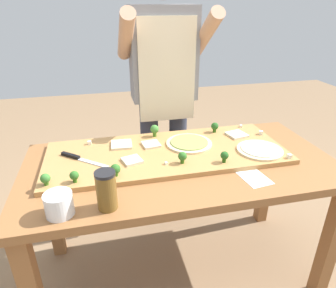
# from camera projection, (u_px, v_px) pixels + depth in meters

# --- Properties ---
(ground_plane) EXTENTS (8.00, 8.00, 0.00)m
(ground_plane) POSITION_uv_depth(u_px,v_px,m) (179.00, 269.00, 1.81)
(ground_plane) COLOR #896B4C
(prep_table) EXTENTS (1.54, 0.76, 0.74)m
(prep_table) POSITION_uv_depth(u_px,v_px,m) (181.00, 180.00, 1.54)
(prep_table) COLOR brown
(prep_table) RESTS_ON ground
(cutting_board) EXTENTS (1.22, 0.49, 0.02)m
(cutting_board) POSITION_uv_depth(u_px,v_px,m) (167.00, 153.00, 1.55)
(cutting_board) COLOR #B27F47
(cutting_board) RESTS_ON prep_table
(chefs_knife) EXTENTS (0.23, 0.20, 0.02)m
(chefs_knife) POSITION_uv_depth(u_px,v_px,m) (78.00, 158.00, 1.46)
(chefs_knife) COLOR #B7BABF
(chefs_knife) RESTS_ON cutting_board
(pizza_whole_pesto_green) EXTENTS (0.25, 0.25, 0.02)m
(pizza_whole_pesto_green) POSITION_uv_depth(u_px,v_px,m) (189.00, 143.00, 1.61)
(pizza_whole_pesto_green) COLOR beige
(pizza_whole_pesto_green) RESTS_ON cutting_board
(pizza_whole_white_garlic) EXTENTS (0.23, 0.23, 0.02)m
(pizza_whole_white_garlic) POSITION_uv_depth(u_px,v_px,m) (260.00, 150.00, 1.54)
(pizza_whole_white_garlic) COLOR beige
(pizza_whole_white_garlic) RESTS_ON cutting_board
(pizza_slice_center) EXTENTS (0.12, 0.12, 0.01)m
(pizza_slice_center) POSITION_uv_depth(u_px,v_px,m) (237.00, 135.00, 1.72)
(pizza_slice_center) COLOR beige
(pizza_slice_center) RESTS_ON cutting_board
(pizza_slice_near_right) EXTENTS (0.11, 0.11, 0.01)m
(pizza_slice_near_right) POSITION_uv_depth(u_px,v_px,m) (132.00, 160.00, 1.44)
(pizza_slice_near_right) COLOR beige
(pizza_slice_near_right) RESTS_ON cutting_board
(pizza_slice_near_left) EXTENTS (0.11, 0.11, 0.01)m
(pizza_slice_near_left) POSITION_uv_depth(u_px,v_px,m) (122.00, 144.00, 1.60)
(pizza_slice_near_left) COLOR beige
(pizza_slice_near_left) RESTS_ON cutting_board
(pizza_slice_far_right) EXTENTS (0.10, 0.10, 0.01)m
(pizza_slice_far_right) POSITION_uv_depth(u_px,v_px,m) (151.00, 144.00, 1.60)
(pizza_slice_far_right) COLOR beige
(pizza_slice_far_right) RESTS_ON cutting_board
(broccoli_floret_front_mid) EXTENTS (0.05, 0.05, 0.06)m
(broccoli_floret_front_mid) POSITION_uv_depth(u_px,v_px,m) (115.00, 169.00, 1.31)
(broccoli_floret_front_mid) COLOR #366618
(broccoli_floret_front_mid) RESTS_ON cutting_board
(broccoli_floret_center_left) EXTENTS (0.04, 0.04, 0.05)m
(broccoli_floret_center_left) POSITION_uv_depth(u_px,v_px,m) (45.00, 179.00, 1.25)
(broccoli_floret_center_left) COLOR #3F7220
(broccoli_floret_center_left) RESTS_ON cutting_board
(broccoli_floret_back_left) EXTENTS (0.04, 0.04, 0.06)m
(broccoli_floret_back_left) POSITION_uv_depth(u_px,v_px,m) (225.00, 156.00, 1.42)
(broccoli_floret_back_left) COLOR #2C5915
(broccoli_floret_back_left) RESTS_ON cutting_board
(broccoli_floret_center_right) EXTENTS (0.04, 0.04, 0.06)m
(broccoli_floret_center_right) POSITION_uv_depth(u_px,v_px,m) (215.00, 127.00, 1.75)
(broccoli_floret_center_right) COLOR #2C5915
(broccoli_floret_center_right) RESTS_ON cutting_board
(broccoli_floret_back_right) EXTENTS (0.05, 0.05, 0.07)m
(broccoli_floret_back_right) POSITION_uv_depth(u_px,v_px,m) (155.00, 130.00, 1.69)
(broccoli_floret_back_right) COLOR #487A23
(broccoli_floret_back_right) RESTS_ON cutting_board
(broccoli_floret_front_right) EXTENTS (0.04, 0.04, 0.06)m
(broccoli_floret_front_right) POSITION_uv_depth(u_px,v_px,m) (183.00, 157.00, 1.41)
(broccoli_floret_front_right) COLOR #366618
(broccoli_floret_front_right) RESTS_ON cutting_board
(broccoli_floret_back_mid) EXTENTS (0.04, 0.04, 0.05)m
(broccoli_floret_back_mid) POSITION_uv_depth(u_px,v_px,m) (74.00, 176.00, 1.27)
(broccoli_floret_back_mid) COLOR #366618
(broccoli_floret_back_mid) RESTS_ON cutting_board
(cheese_crumble_a) EXTENTS (0.03, 0.03, 0.02)m
(cheese_crumble_a) POSITION_uv_depth(u_px,v_px,m) (261.00, 133.00, 1.73)
(cheese_crumble_a) COLOR silver
(cheese_crumble_a) RESTS_ON cutting_board
(cheese_crumble_b) EXTENTS (0.02, 0.02, 0.02)m
(cheese_crumble_b) POSITION_uv_depth(u_px,v_px,m) (289.00, 156.00, 1.47)
(cheese_crumble_b) COLOR silver
(cheese_crumble_b) RESTS_ON cutting_board
(cheese_crumble_c) EXTENTS (0.02, 0.02, 0.02)m
(cheese_crumble_c) POSITION_uv_depth(u_px,v_px,m) (89.00, 143.00, 1.61)
(cheese_crumble_c) COLOR white
(cheese_crumble_c) RESTS_ON cutting_board
(cheese_crumble_d) EXTENTS (0.02, 0.02, 0.01)m
(cheese_crumble_d) POSITION_uv_depth(u_px,v_px,m) (241.00, 126.00, 1.83)
(cheese_crumble_d) COLOR white
(cheese_crumble_d) RESTS_ON cutting_board
(cheese_crumble_e) EXTENTS (0.02, 0.02, 0.01)m
(cheese_crumble_e) POSITION_uv_depth(u_px,v_px,m) (166.00, 163.00, 1.42)
(cheese_crumble_e) COLOR silver
(cheese_crumble_e) RESTS_ON cutting_board
(flour_cup) EXTENTS (0.11, 0.11, 0.09)m
(flour_cup) POSITION_uv_depth(u_px,v_px,m) (59.00, 206.00, 1.11)
(flour_cup) COLOR white
(flour_cup) RESTS_ON prep_table
(sauce_jar) EXTENTS (0.08, 0.08, 0.16)m
(sauce_jar) POSITION_uv_depth(u_px,v_px,m) (106.00, 190.00, 1.13)
(sauce_jar) COLOR brown
(sauce_jar) RESTS_ON prep_table
(recipe_note) EXTENTS (0.13, 0.16, 0.00)m
(recipe_note) POSITION_uv_depth(u_px,v_px,m) (255.00, 178.00, 1.35)
(recipe_note) COLOR white
(recipe_note) RESTS_ON prep_table
(cook_center) EXTENTS (0.54, 0.39, 1.67)m
(cook_center) POSITION_uv_depth(u_px,v_px,m) (164.00, 83.00, 1.89)
(cook_center) COLOR #333847
(cook_center) RESTS_ON ground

